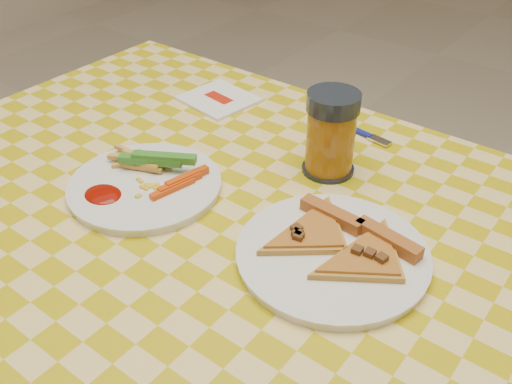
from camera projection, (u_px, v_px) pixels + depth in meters
table at (237, 259)px, 0.89m from camera, size 1.28×0.88×0.76m
plate_left at (145, 187)px, 0.91m from camera, size 0.31×0.31×0.01m
plate_right at (332, 256)px, 0.77m from camera, size 0.27×0.27×0.01m
fries_veggies at (148, 172)px, 0.91m from camera, size 0.19×0.17×0.04m
pizza_slices at (341, 243)px, 0.77m from camera, size 0.23×0.21×0.02m
drink_glass at (331, 134)px, 0.92m from camera, size 0.09×0.09×0.14m
napkin at (219, 99)px, 1.17m from camera, size 0.15×0.14×0.01m
fork at (360, 132)px, 1.05m from camera, size 0.13×0.03×0.01m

